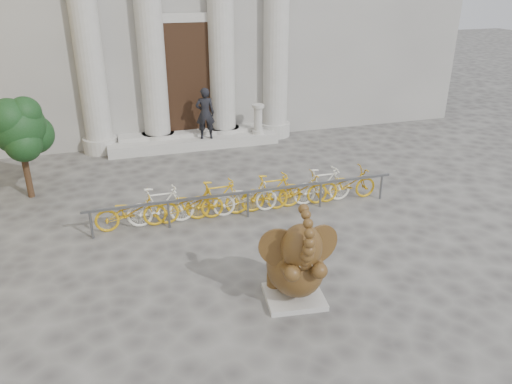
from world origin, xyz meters
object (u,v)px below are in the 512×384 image
object	(u,v)px
tree	(19,129)
elephant_statue	(296,265)
pedestrian	(205,113)
bike_rack	(245,195)

from	to	relation	value
tree	elephant_statue	bearing A→B (deg)	-51.61
tree	pedestrian	bearing A→B (deg)	26.10
tree	pedestrian	distance (m)	6.18
elephant_statue	pedestrian	xyz separation A→B (m)	(0.26, 9.33, 0.47)
elephant_statue	bike_rack	xyz separation A→B (m)	(0.14, 3.90, -0.29)
elephant_statue	pedestrian	world-z (taller)	elephant_statue
pedestrian	tree	bearing A→B (deg)	34.80
elephant_statue	bike_rack	distance (m)	3.92
bike_rack	pedestrian	world-z (taller)	pedestrian
bike_rack	tree	xyz separation A→B (m)	(-5.39, 2.73, 1.47)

